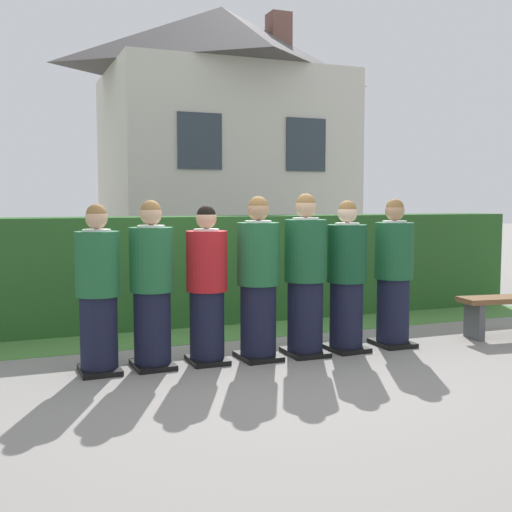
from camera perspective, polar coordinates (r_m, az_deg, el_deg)
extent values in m
plane|color=gray|center=(6.59, 0.00, -9.14)|extent=(60.00, 60.00, 0.00)
cylinder|color=black|center=(6.16, -13.86, -6.82)|extent=(0.35, 0.35, 0.73)
cube|color=black|center=(6.24, -13.80, -9.86)|extent=(0.37, 0.46, 0.05)
cylinder|color=#1E5B33|center=(6.06, -14.00, -0.68)|extent=(0.41, 0.41, 0.60)
cylinder|color=white|center=(6.04, -14.06, 2.20)|extent=(0.25, 0.25, 0.03)
cube|color=gold|center=(6.24, -14.29, 0.58)|extent=(0.04, 0.01, 0.26)
sphere|color=tan|center=(6.03, -14.08, 3.32)|extent=(0.21, 0.21, 0.21)
sphere|color=olive|center=(6.03, -14.09, 3.66)|extent=(0.19, 0.19, 0.19)
cylinder|color=black|center=(6.24, -9.24, -6.50)|extent=(0.35, 0.35, 0.74)
cube|color=black|center=(6.32, -9.20, -9.57)|extent=(0.39, 0.47, 0.05)
cylinder|color=#1E5B33|center=(6.15, -9.33, -0.31)|extent=(0.42, 0.42, 0.61)
cylinder|color=white|center=(6.12, -9.37, 2.59)|extent=(0.26, 0.26, 0.03)
cube|color=gold|center=(6.33, -9.79, 0.95)|extent=(0.04, 0.01, 0.27)
sphere|color=tan|center=(6.12, -9.39, 3.71)|extent=(0.21, 0.21, 0.21)
sphere|color=olive|center=(6.12, -9.39, 4.06)|extent=(0.19, 0.19, 0.19)
cube|color=white|center=(6.41, -9.92, -0.92)|extent=(0.15, 0.01, 0.20)
cylinder|color=black|center=(6.37, -4.40, -6.33)|extent=(0.34, 0.34, 0.72)
cube|color=black|center=(6.45, -4.38, -9.24)|extent=(0.36, 0.45, 0.05)
cylinder|color=#AD191E|center=(6.28, -4.44, -0.45)|extent=(0.41, 0.41, 0.59)
cylinder|color=white|center=(6.26, -4.46, 2.30)|extent=(0.25, 0.25, 0.03)
cube|color=#236038|center=(6.45, -4.95, 0.75)|extent=(0.04, 0.01, 0.26)
sphere|color=tan|center=(6.25, -4.47, 3.36)|extent=(0.20, 0.20, 0.20)
sphere|color=black|center=(6.25, -4.47, 3.69)|extent=(0.19, 0.19, 0.19)
cube|color=white|center=(6.54, -5.11, -1.02)|extent=(0.15, 0.01, 0.20)
cylinder|color=black|center=(6.49, 0.20, -5.91)|extent=(0.36, 0.36, 0.76)
cube|color=black|center=(6.57, 0.20, -8.95)|extent=(0.40, 0.49, 0.05)
cylinder|color=#1E5B33|center=(6.40, 0.20, 0.20)|extent=(0.43, 0.43, 0.63)
cylinder|color=white|center=(6.38, 0.20, 3.05)|extent=(0.27, 0.27, 0.03)
cube|color=gold|center=(6.57, -0.52, 1.43)|extent=(0.04, 0.01, 0.28)
sphere|color=tan|center=(6.37, 0.20, 4.15)|extent=(0.21, 0.21, 0.21)
sphere|color=olive|center=(6.37, 0.20, 4.49)|extent=(0.20, 0.20, 0.20)
cylinder|color=black|center=(6.68, 4.41, -5.55)|extent=(0.37, 0.37, 0.77)
cube|color=black|center=(6.76, 4.39, -8.56)|extent=(0.39, 0.49, 0.05)
cylinder|color=#19512D|center=(6.59, 4.46, 0.49)|extent=(0.44, 0.44, 0.64)
cylinder|color=white|center=(6.57, 4.48, 3.31)|extent=(0.27, 0.27, 0.03)
cube|color=gold|center=(6.77, 3.71, 1.70)|extent=(0.04, 0.01, 0.28)
sphere|color=tan|center=(6.57, 4.48, 4.39)|extent=(0.22, 0.22, 0.22)
sphere|color=olive|center=(6.57, 4.49, 4.73)|extent=(0.20, 0.20, 0.20)
cylinder|color=black|center=(6.92, 8.06, -5.36)|extent=(0.35, 0.35, 0.74)
cube|color=black|center=(6.99, 8.03, -8.14)|extent=(0.40, 0.48, 0.05)
cylinder|color=#144728|center=(6.83, 8.13, 0.22)|extent=(0.42, 0.42, 0.61)
cylinder|color=white|center=(6.81, 8.16, 2.83)|extent=(0.26, 0.26, 0.03)
cube|color=navy|center=(6.99, 7.26, 1.35)|extent=(0.04, 0.01, 0.27)
sphere|color=beige|center=(6.81, 8.18, 3.84)|extent=(0.21, 0.21, 0.21)
sphere|color=olive|center=(6.81, 8.18, 4.14)|extent=(0.19, 0.19, 0.19)
cube|color=white|center=(7.07, 6.94, -0.35)|extent=(0.15, 0.02, 0.20)
cylinder|color=black|center=(7.25, 12.14, -4.92)|extent=(0.36, 0.36, 0.75)
cube|color=black|center=(7.31, 12.09, -7.62)|extent=(0.38, 0.47, 0.05)
cylinder|color=#19512D|center=(7.16, 12.24, 0.47)|extent=(0.42, 0.42, 0.62)
cylinder|color=white|center=(7.14, 12.29, 2.98)|extent=(0.26, 0.26, 0.03)
cube|color=#236038|center=(7.32, 11.40, 1.55)|extent=(0.04, 0.01, 0.27)
sphere|color=tan|center=(7.14, 12.31, 3.95)|extent=(0.21, 0.21, 0.21)
sphere|color=olive|center=(7.14, 12.31, 4.25)|extent=(0.19, 0.19, 0.19)
cube|color=white|center=(7.40, 11.08, -0.09)|extent=(0.15, 0.01, 0.20)
cube|color=#285623|center=(8.42, -5.30, -1.21)|extent=(9.55, 0.70, 1.40)
cube|color=beige|center=(14.97, -3.00, 7.39)|extent=(5.14, 4.02, 4.46)
pyramid|color=#514C4C|center=(15.39, -3.06, 18.63)|extent=(5.45, 4.26, 1.54)
cube|color=brown|center=(15.91, 2.03, 18.47)|extent=(0.50, 0.50, 1.39)
cube|color=#2D3842|center=(12.73, -5.04, 10.21)|extent=(0.90, 0.04, 1.10)
cube|color=#2D3842|center=(13.57, 4.50, 9.89)|extent=(0.90, 0.04, 1.10)
cube|color=#4C4C51|center=(7.87, 18.94, -5.50)|extent=(0.12, 0.33, 0.42)
cube|color=#477A38|center=(7.77, -3.57, -6.92)|extent=(9.55, 0.90, 0.01)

